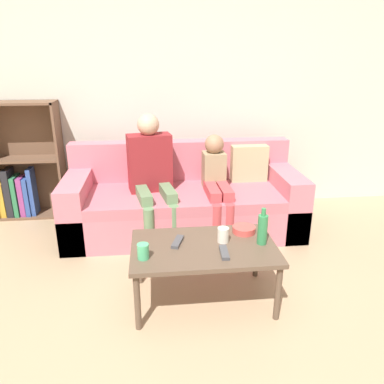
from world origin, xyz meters
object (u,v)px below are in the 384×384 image
(person_child, at_px, (216,181))
(cup_far, at_px, (223,235))
(snack_bowl, at_px, (244,229))
(tv_remote_1, at_px, (224,252))
(coffee_table, at_px, (204,251))
(couch, at_px, (184,202))
(cup_near, at_px, (143,251))
(tv_remote_0, at_px, (178,242))
(person_adult, at_px, (151,168))
(bottle, at_px, (262,229))
(bookshelf, at_px, (25,172))

(person_child, relative_size, cup_far, 9.08)
(snack_bowl, bearing_deg, person_child, 93.69)
(tv_remote_1, bearing_deg, coffee_table, 136.45)
(coffee_table, relative_size, tv_remote_1, 5.61)
(couch, bearing_deg, snack_bowl, -70.97)
(cup_near, height_order, tv_remote_1, cup_near)
(coffee_table, xyz_separation_m, tv_remote_1, (0.11, -0.12, 0.05))
(tv_remote_1, bearing_deg, cup_far, 85.33)
(coffee_table, xyz_separation_m, tv_remote_0, (-0.17, 0.05, 0.05))
(coffee_table, relative_size, person_adult, 0.86)
(cup_near, bearing_deg, tv_remote_1, 0.25)
(person_child, bearing_deg, bottle, -83.93)
(person_child, height_order, tv_remote_1, person_child)
(person_adult, xyz_separation_m, bottle, (0.73, -1.09, -0.12))
(person_adult, xyz_separation_m, snack_bowl, (0.65, -0.92, -0.20))
(cup_far, xyz_separation_m, tv_remote_0, (-0.31, 0.01, -0.04))
(bookshelf, bearing_deg, bottle, -39.62)
(cup_near, relative_size, bottle, 0.39)
(snack_bowl, relative_size, bottle, 0.64)
(coffee_table, height_order, bottle, bottle)
(person_child, xyz_separation_m, tv_remote_1, (-0.14, -1.15, -0.10))
(snack_bowl, bearing_deg, couch, 109.03)
(bookshelf, distance_m, snack_bowl, 2.47)
(tv_remote_0, bearing_deg, coffee_table, 0.96)
(tv_remote_0, xyz_separation_m, tv_remote_1, (0.29, -0.18, 0.00))
(person_adult, xyz_separation_m, cup_far, (0.47, -1.04, -0.18))
(person_child, xyz_separation_m, cup_near, (-0.65, -1.15, -0.06))
(person_child, bearing_deg, tv_remote_0, -115.04)
(bookshelf, height_order, person_adult, bookshelf)
(bookshelf, relative_size, person_child, 1.29)
(person_child, bearing_deg, tv_remote_1, -98.39)
(couch, xyz_separation_m, person_adult, (-0.30, -0.08, 0.37))
(couch, relative_size, person_adult, 1.94)
(cup_far, bearing_deg, cup_near, -162.61)
(couch, bearing_deg, bookshelf, 162.26)
(snack_bowl, bearing_deg, tv_remote_0, -166.56)
(cup_near, distance_m, snack_bowl, 0.77)
(person_child, relative_size, tv_remote_0, 5.26)
(bookshelf, xyz_separation_m, cup_far, (1.79, -1.64, 0.00))
(person_adult, height_order, tv_remote_1, person_adult)
(couch, distance_m, snack_bowl, 1.06)
(person_adult, relative_size, cup_far, 11.06)
(bookshelf, xyz_separation_m, person_adult, (1.31, -0.59, 0.18))
(person_adult, relative_size, bottle, 4.42)
(person_adult, bearing_deg, person_child, -15.90)
(bookshelf, height_order, tv_remote_1, bookshelf)
(coffee_table, distance_m, tv_remote_0, 0.19)
(tv_remote_1, height_order, bottle, bottle)
(person_adult, height_order, cup_near, person_adult)
(coffee_table, bearing_deg, person_child, 76.00)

